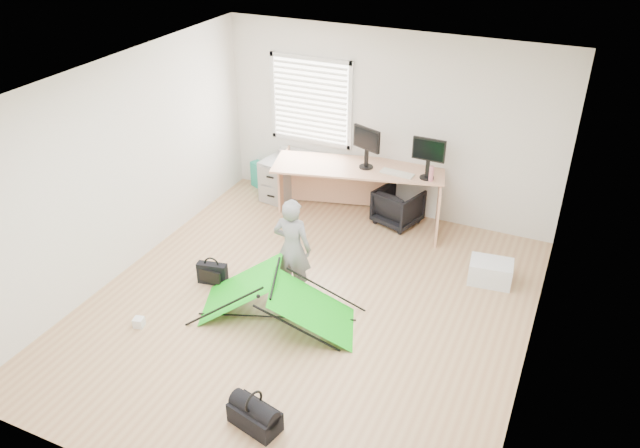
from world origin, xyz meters
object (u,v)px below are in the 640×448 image
at_px(storage_crate, 490,272).
at_px(monitor_right, 428,164).
at_px(monitor_left, 367,153).
at_px(laptop_bag, 212,273).
at_px(filing_cabinet, 280,179).
at_px(duffel_bag, 255,417).
at_px(kite, 276,298).
at_px(thermos, 431,174).
at_px(desk, 358,192).
at_px(person, 292,248).
at_px(office_chair, 398,207).

bearing_deg(storage_crate, monitor_right, 142.16).
xyz_separation_m(monitor_right, storage_crate, (1.14, -0.89, -0.90)).
xyz_separation_m(monitor_left, laptop_bag, (-1.14, -2.34, -0.91)).
bearing_deg(filing_cabinet, duffel_bag, -57.22).
bearing_deg(kite, thermos, 47.42).
distance_m(laptop_bag, duffel_bag, 2.43).
distance_m(desk, monitor_left, 0.65).
height_order(desk, filing_cabinet, desk).
distance_m(monitor_left, person, 2.15).
bearing_deg(kite, office_chair, 57.38).
bearing_deg(office_chair, desk, 26.69).
xyz_separation_m(thermos, duffel_bag, (-0.47, -4.09, -0.83)).
relative_size(filing_cabinet, person, 0.51).
relative_size(filing_cabinet, kite, 0.36).
bearing_deg(monitor_right, office_chair, 173.34).
distance_m(monitor_right, storage_crate, 1.70).
xyz_separation_m(desk, monitor_left, (0.11, 0.02, 0.64)).
bearing_deg(person, monitor_left, -97.12).
relative_size(filing_cabinet, office_chair, 1.11).
distance_m(office_chair, laptop_bag, 2.91).
bearing_deg(storage_crate, duffel_bag, -115.18).
bearing_deg(kite, monitor_right, 49.28).
relative_size(filing_cabinet, monitor_right, 1.46).
xyz_separation_m(desk, office_chair, (0.60, 0.09, -0.14)).
distance_m(filing_cabinet, monitor_left, 1.62).
distance_m(person, kite, 0.64).
relative_size(desk, kite, 1.32).
xyz_separation_m(kite, laptop_bag, (-1.06, 0.29, -0.14)).
relative_size(desk, duffel_bag, 4.90).
height_order(monitor_left, duffel_bag, monitor_left).
height_order(monitor_left, kite, monitor_left).
bearing_deg(person, desk, -94.16).
relative_size(desk, monitor_right, 5.38).
bearing_deg(desk, person, -104.69).
distance_m(monitor_left, laptop_bag, 2.76).
height_order(thermos, person, person).
relative_size(kite, duffel_bag, 3.70).
distance_m(storage_crate, duffel_bag, 3.61).
xyz_separation_m(monitor_left, monitor_right, (0.88, 0.02, -0.01)).
bearing_deg(monitor_right, laptop_bag, -129.06).
xyz_separation_m(thermos, kite, (-1.04, -2.58, -0.66)).
xyz_separation_m(thermos, laptop_bag, (-2.10, -2.29, -0.80)).
height_order(storage_crate, duffel_bag, storage_crate).
height_order(person, laptop_bag, person).
height_order(kite, laptop_bag, kite).
height_order(monitor_right, person, person).
xyz_separation_m(office_chair, duffel_bag, (-0.00, -4.21, -0.16)).
distance_m(person, storage_crate, 2.53).
distance_m(kite, storage_crate, 2.75).
distance_m(filing_cabinet, laptop_bag, 2.44).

